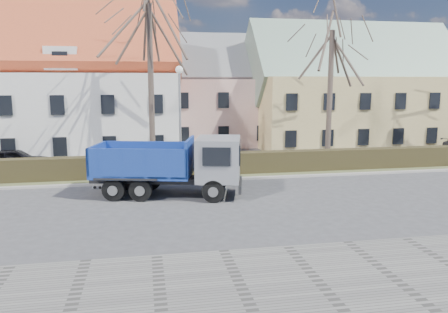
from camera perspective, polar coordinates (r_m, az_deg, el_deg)
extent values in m
plane|color=#3D3D3F|center=(20.60, -3.06, -6.15)|extent=(120.00, 120.00, 0.00)
cube|color=slate|center=(12.74, 2.07, -16.43)|extent=(80.00, 5.00, 0.08)
cube|color=gray|center=(25.01, -4.42, -3.15)|extent=(80.00, 0.30, 0.12)
cube|color=#49502D|center=(26.57, -4.78, -2.40)|extent=(80.00, 3.00, 0.10)
cube|color=black|center=(26.25, -4.76, -1.22)|extent=(60.00, 0.90, 1.30)
imported|color=black|center=(30.67, -25.66, -0.40)|extent=(4.41, 2.07, 1.46)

